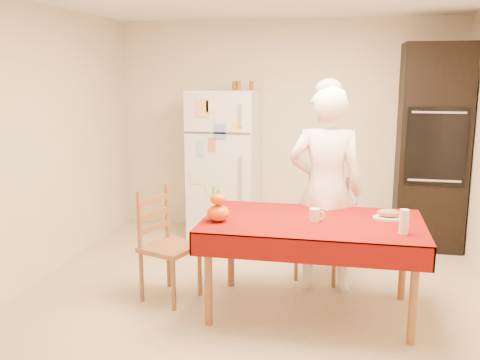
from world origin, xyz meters
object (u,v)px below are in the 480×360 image
(refrigerator, at_px, (225,164))
(coffee_mug, at_px, (314,215))
(pumpkin_lower, at_px, (218,213))
(chair_far, at_px, (324,224))
(seated_woman, at_px, (326,190))
(wine_glass, at_px, (404,222))
(oven_cabinet, at_px, (432,147))
(bread_plate, at_px, (388,218))
(dining_table, at_px, (312,229))
(chair_left, at_px, (164,240))

(refrigerator, relative_size, coffee_mug, 17.00)
(pumpkin_lower, bearing_deg, chair_far, 52.04)
(seated_woman, relative_size, wine_glass, 10.15)
(oven_cabinet, bearing_deg, chair_far, -133.17)
(pumpkin_lower, bearing_deg, bread_plate, 14.08)
(coffee_mug, bearing_deg, pumpkin_lower, -168.53)
(dining_table, height_order, chair_far, chair_far)
(chair_left, distance_m, seated_woman, 1.45)
(coffee_mug, xyz_separation_m, bread_plate, (0.57, 0.18, -0.04))
(wine_glass, bearing_deg, chair_left, 172.01)
(chair_far, xyz_separation_m, seated_woman, (0.02, -0.30, 0.39))
(chair_left, height_order, bread_plate, chair_left)
(chair_left, xyz_separation_m, seated_woman, (1.31, 0.46, 0.39))
(chair_far, relative_size, pumpkin_lower, 5.45)
(chair_left, xyz_separation_m, pumpkin_lower, (0.53, -0.22, 0.32))
(refrigerator, height_order, oven_cabinet, oven_cabinet)
(chair_far, xyz_separation_m, wine_glass, (0.60, -1.03, 0.34))
(pumpkin_lower, bearing_deg, dining_table, 13.99)
(chair_left, bearing_deg, wine_glass, -78.28)
(wine_glass, height_order, bread_plate, wine_glass)
(dining_table, bearing_deg, chair_far, 85.94)
(seated_woman, bearing_deg, chair_left, 18.81)
(oven_cabinet, bearing_deg, seated_woman, -126.09)
(dining_table, relative_size, pumpkin_lower, 9.76)
(dining_table, relative_size, chair_far, 1.79)
(oven_cabinet, distance_m, wine_glass, 2.24)
(coffee_mug, height_order, wine_glass, wine_glass)
(coffee_mug, bearing_deg, oven_cabinet, 60.68)
(pumpkin_lower, bearing_deg, chair_left, 157.45)
(refrigerator, xyz_separation_m, chair_far, (1.21, -1.10, -0.34))
(oven_cabinet, xyz_separation_m, chair_left, (-2.37, -1.91, -0.59))
(chair_left, bearing_deg, bread_plate, -66.96)
(pumpkin_lower, bearing_deg, wine_glass, -2.01)
(wine_glass, bearing_deg, chair_far, 120.31)
(refrigerator, height_order, dining_table, refrigerator)
(chair_far, distance_m, pumpkin_lower, 1.29)
(chair_far, distance_m, bread_plate, 0.88)
(dining_table, height_order, chair_left, chair_left)
(chair_left, relative_size, coffee_mug, 9.50)
(oven_cabinet, xyz_separation_m, bread_plate, (-0.55, -1.81, -0.33))
(oven_cabinet, distance_m, pumpkin_lower, 2.83)
(coffee_mug, bearing_deg, seated_woman, 83.74)
(refrigerator, distance_m, dining_table, 2.23)
(chair_left, bearing_deg, dining_table, -72.20)
(chair_left, bearing_deg, coffee_mug, -73.52)
(coffee_mug, height_order, pumpkin_lower, pumpkin_lower)
(oven_cabinet, relative_size, seated_woman, 1.23)
(refrigerator, bearing_deg, chair_left, -92.75)
(refrigerator, height_order, pumpkin_lower, refrigerator)
(chair_left, height_order, seated_woman, seated_woman)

